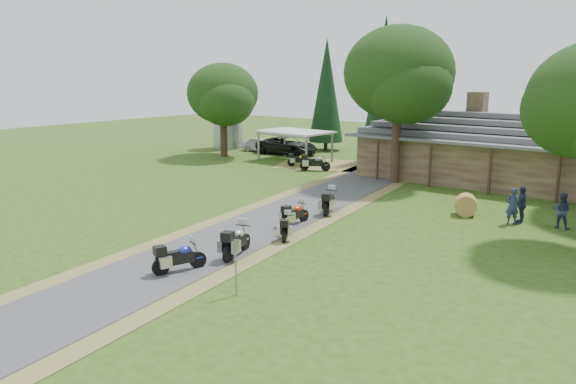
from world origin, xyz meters
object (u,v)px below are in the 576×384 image
Objects in this scene: motorcycle_row_c at (286,226)px; motorcycle_carport_a at (300,159)px; carport at (295,146)px; motorcycle_row_e at (329,200)px; motorcycle_carport_b at (315,162)px; motorcycle_row_b at (237,239)px; hay_bale at (466,205)px; lodge at (513,148)px; silo at (228,118)px; car_white_sedan at (261,143)px; motorcycle_row_a at (179,256)px; motorcycle_row_d at (295,213)px; car_dark_suv at (287,141)px.

motorcycle_row_c is 0.99× the size of motorcycle_carport_a.
carport is 2.91× the size of motorcycle_row_e.
motorcycle_row_c is 0.84× the size of motorcycle_carport_b.
motorcycle_row_b reaches higher than hay_bale.
motorcycle_row_c is at bearing 170.26° from motorcycle_row_e.
carport is at bearing -176.00° from lodge.
silo is 28.26m from motorcycle_row_e.
carport is at bearing 5.80° from motorcycle_row_c.
silo reaches higher than carport.
carport is 3.42× the size of motorcycle_carport_a.
motorcycle_carport_a reaches higher than hay_bale.
motorcycle_row_b reaches higher than motorcycle_carport_b.
lodge is 24.16m from car_white_sedan.
motorcycle_row_a is 25.40m from motorcycle_carport_a.
carport reaches higher than car_white_sedan.
motorcycle_row_d is (-5.35, -17.82, -1.82)m from lodge.
motorcycle_row_a is at bearing -100.37° from lodge.
silo is 1.18× the size of car_white_sedan.
motorcycle_carport_a is (5.05, -4.81, -0.63)m from car_dark_suv.
motorcycle_row_e is at bearing -89.55° from motorcycle_carport_a.
silo reaches higher than car_dark_suv.
lodge is 10.83m from hay_bale.
car_white_sedan is 26.93m from motorcycle_row_d.
car_white_sedan reaches higher than motorcycle_row_d.
hay_bale is at bearing -22.64° from carport.
motorcycle_row_a is (16.16, -27.65, -0.57)m from car_dark_suv.
silo is 2.89× the size of motorcycle_carport_b.
car_white_sedan reaches higher than hay_bale.
car_dark_suv reaches higher than motorcycle_row_c.
motorcycle_carport_b reaches higher than motorcycle_row_c.
motorcycle_carport_a is at bearing -40.78° from carport.
hay_bale is at bearing -54.46° from motorcycle_carport_b.
motorcycle_row_a is 2.81m from motorcycle_row_b.
motorcycle_row_d is (18.71, -19.36, -0.23)m from car_white_sedan.
car_dark_suv is 32.03m from motorcycle_row_a.
motorcycle_row_c is (0.49, 6.12, -0.06)m from motorcycle_row_a.
motorcycle_row_b is 5.56m from motorcycle_row_d.
lodge is 3.52× the size of carport.
hay_bale is (16.67, -7.42, -0.03)m from motorcycle_carport_a.
motorcycle_carport_a reaches higher than motorcycle_row_c.
car_white_sedan is at bearing 176.34° from lodge.
motorcycle_row_a reaches higher than motorcycle_carport_a.
motorcycle_row_d is 18.01m from motorcycle_carport_a.
motorcycle_row_c is 0.85× the size of motorcycle_row_e.
motorcycle_row_e is (-1.02, 8.58, -0.02)m from motorcycle_row_b.
motorcycle_carport_b is (-8.87, 21.85, 0.06)m from motorcycle_row_a.
motorcycle_carport_a is at bearing 156.01° from hay_bale.
lodge is at bearing -97.08° from car_white_sedan.
lodge is 14.38m from motorcycle_carport_b.
silo is 1.01× the size of carport.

